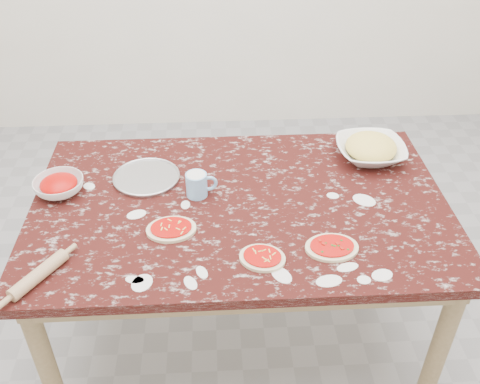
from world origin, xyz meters
The scene contains 10 objects.
ground centered at (0.00, 0.00, 0.00)m, with size 4.00×4.00×0.00m, color gray.
worktable centered at (0.00, 0.00, 0.67)m, with size 1.60×1.00×0.75m.
pizza_tray centered at (-0.37, 0.18, 0.76)m, with size 0.27×0.27×0.01m, color #B2B2B7.
sauce_bowl centered at (-0.70, 0.10, 0.78)m, with size 0.19×0.19×0.06m, color white.
cheese_bowl centered at (0.58, 0.28, 0.79)m, with size 0.29×0.29×0.07m, color white.
flour_mug centered at (-0.16, 0.06, 0.80)m, with size 0.12×0.08×0.10m.
pizza_left centered at (-0.26, -0.15, 0.76)m, with size 0.19×0.15×0.02m.
pizza_mid centered at (0.06, -0.32, 0.76)m, with size 0.19×0.17×0.02m.
pizza_right centered at (0.30, -0.28, 0.76)m, with size 0.19×0.15×0.02m.
rolling_pin centered at (-0.67, -0.37, 0.77)m, with size 0.04×0.04×0.22m, color tan.
Camera 1 is at (-0.09, -1.63, 2.01)m, focal length 40.12 mm.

